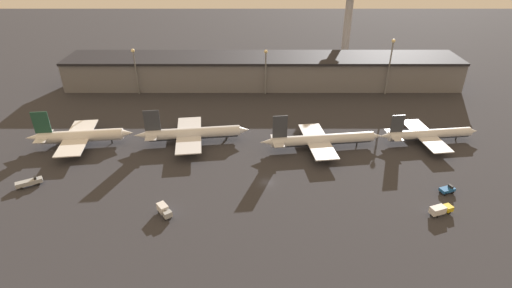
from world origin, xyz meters
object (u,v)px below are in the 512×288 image
airplane_3 (427,134)px  service_vehicle_3 (163,210)px  airplane_1 (192,134)px  service_vehicle_1 (440,209)px  airplane_2 (320,140)px  service_vehicle_0 (446,189)px  service_vehicle_2 (28,183)px  control_tower (347,16)px  airplane_0 (79,136)px

airplane_3 → service_vehicle_3: bearing=-161.8°
service_vehicle_3 → airplane_3: bearing=78.4°
airplane_1 → service_vehicle_1: (77.79, -43.47, -2.14)m
airplane_2 → service_vehicle_0: airplane_2 is taller
service_vehicle_0 → service_vehicle_2: (-132.71, 3.60, 0.24)m
service_vehicle_0 → control_tower: (-5.03, 141.90, 24.44)m
airplane_1 → service_vehicle_3: size_ratio=7.26×
airplane_3 → service_vehicle_2: airplane_3 is taller
airplane_1 → airplane_2: (48.67, -4.51, -0.28)m
airplane_1 → service_vehicle_2: size_ratio=5.58×
service_vehicle_3 → control_tower: 174.78m
service_vehicle_3 → service_vehicle_0: bearing=60.1°
service_vehicle_3 → control_tower: (81.49, 152.77, 23.87)m
airplane_3 → service_vehicle_3: 102.66m
service_vehicle_1 → airplane_3: bearing=53.3°
airplane_3 → airplane_0: bearing=173.9°
airplane_3 → control_tower: control_tower is taller
control_tower → service_vehicle_2: bearing=-132.7°
service_vehicle_0 → control_tower: control_tower is taller
airplane_3 → service_vehicle_2: bearing=-175.2°
airplane_2 → airplane_3: bearing=-0.6°
service_vehicle_2 → airplane_0: bearing=47.3°
service_vehicle_1 → control_tower: control_tower is taller
airplane_1 → airplane_3: 90.48m
airplane_2 → service_vehicle_1: 48.67m
airplane_3 → service_vehicle_1: airplane_3 is taller
airplane_1 → service_vehicle_1: 89.14m
airplane_2 → airplane_3: 42.09m
service_vehicle_1 → control_tower: size_ratio=0.17×
airplane_0 → service_vehicle_3: 57.57m
airplane_0 → airplane_3: airplane_0 is taller
airplane_0 → control_tower: size_ratio=0.89×
airplane_0 → service_vehicle_1: airplane_0 is taller
airplane_0 → airplane_1: 42.12m
service_vehicle_2 → control_tower: size_ratio=0.18×
airplane_1 → airplane_2: airplane_2 is taller
airplane_2 → airplane_3: size_ratio=1.16×
service_vehicle_2 → service_vehicle_3: service_vehicle_3 is taller
airplane_0 → control_tower: control_tower is taller
airplane_2 → service_vehicle_1: size_ratio=6.22×
airplane_0 → service_vehicle_3: size_ratio=6.47×
service_vehicle_0 → control_tower: size_ratio=0.12×
service_vehicle_0 → service_vehicle_1: bearing=-142.4°
service_vehicle_0 → service_vehicle_3: service_vehicle_3 is taller
control_tower → airplane_1: bearing=-126.0°
airplane_0 → service_vehicle_3: airplane_0 is taller
service_vehicle_1 → service_vehicle_2: (-126.19, 14.17, -0.20)m
service_vehicle_3 → airplane_2: bearing=90.6°
airplane_2 → service_vehicle_3: bearing=-149.6°
airplane_1 → airplane_2: 48.88m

